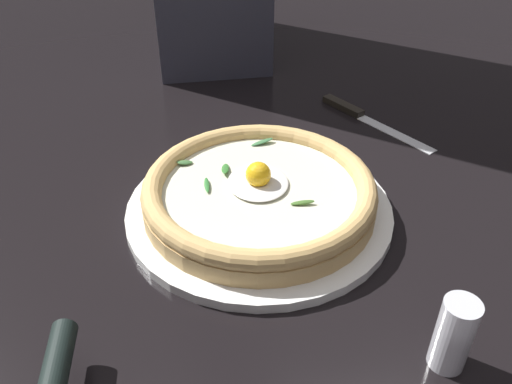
% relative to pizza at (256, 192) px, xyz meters
% --- Properties ---
extents(ground_plane, '(2.40, 2.40, 0.03)m').
position_rel_pizza_xyz_m(ground_plane, '(0.03, -0.00, -0.05)').
color(ground_plane, black).
rests_on(ground_plane, ground).
extents(pizza_plate, '(0.32, 0.32, 0.01)m').
position_rel_pizza_xyz_m(pizza_plate, '(-0.00, 0.00, -0.03)').
color(pizza_plate, white).
rests_on(pizza_plate, ground).
extents(pizza, '(0.27, 0.27, 0.06)m').
position_rel_pizza_xyz_m(pizza, '(0.00, 0.00, 0.00)').
color(pizza, tan).
rests_on(pizza, pizza_plate).
extents(table_knife, '(0.20, 0.12, 0.01)m').
position_rel_pizza_xyz_m(table_knife, '(0.21, -0.20, -0.03)').
color(table_knife, silver).
rests_on(table_knife, ground).
extents(pepper_shaker, '(0.03, 0.03, 0.07)m').
position_rel_pizza_xyz_m(pepper_shaker, '(-0.24, -0.13, 0.01)').
color(pepper_shaker, silver).
rests_on(pepper_shaker, ground).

